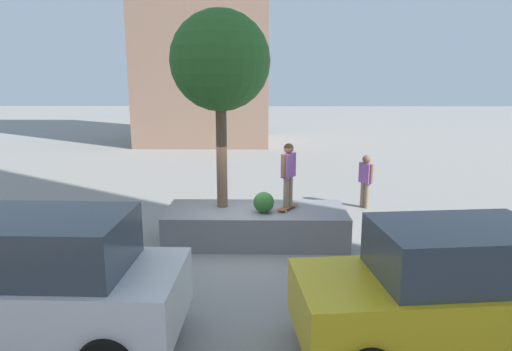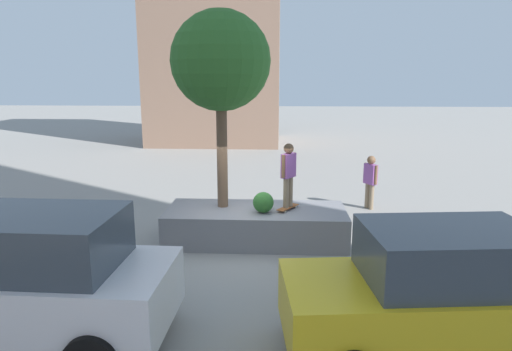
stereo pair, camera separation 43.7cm
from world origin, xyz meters
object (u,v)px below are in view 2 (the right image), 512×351
at_px(skateboard, 288,207).
at_px(skateboarder, 288,171).
at_px(police_car, 27,279).
at_px(planter_ledge, 256,225).
at_px(taxi_cab, 436,293).
at_px(pedestrian_crossing, 370,178).
at_px(plaza_tree, 221,62).

bearing_deg(skateboard, skateboarder, 0.00).
relative_size(skateboarder, police_car, 0.35).
bearing_deg(planter_ledge, taxi_cab, 121.25).
bearing_deg(pedestrian_crossing, planter_ledge, 42.01).
bearing_deg(plaza_tree, pedestrian_crossing, -146.22).
distance_m(planter_ledge, skateboarder, 1.69).
bearing_deg(skateboard, police_car, 49.29).
distance_m(skateboard, police_car, 6.46).
xyz_separation_m(skateboarder, pedestrian_crossing, (-2.75, -3.23, -0.89)).
xyz_separation_m(skateboarder, taxi_cab, (-2.15, 4.91, -0.86)).
relative_size(plaza_tree, taxi_cab, 1.09).
xyz_separation_m(planter_ledge, skateboarder, (-0.83, 0.01, 1.47)).
bearing_deg(skateboard, planter_ledge, -0.36).
bearing_deg(plaza_tree, skateboard, 172.34).
relative_size(skateboard, pedestrian_crossing, 0.44).
xyz_separation_m(planter_ledge, taxi_cab, (-2.98, 4.92, 0.61)).
height_order(skateboard, skateboarder, skateboarder).
distance_m(plaza_tree, taxi_cab, 7.37).
height_order(skateboard, taxi_cab, taxi_cab).
distance_m(taxi_cab, police_car, 6.37).
height_order(skateboarder, pedestrian_crossing, skateboarder).
xyz_separation_m(planter_ledge, police_car, (3.38, 4.90, 0.68)).
relative_size(skateboarder, pedestrian_crossing, 0.94).
bearing_deg(police_car, plaza_tree, -115.81).
bearing_deg(taxi_cab, skateboard, -66.34).
distance_m(planter_ledge, taxi_cab, 5.79).
xyz_separation_m(planter_ledge, pedestrian_crossing, (-3.58, -3.22, 0.59)).
height_order(skateboarder, police_car, skateboarder).
bearing_deg(taxi_cab, police_car, -0.14).
bearing_deg(taxi_cab, plaza_tree, -52.95).
bearing_deg(planter_ledge, skateboard, 179.64).
bearing_deg(plaza_tree, skateboarder, 172.34).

